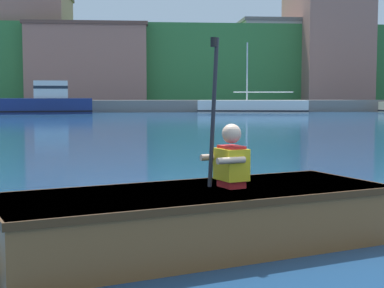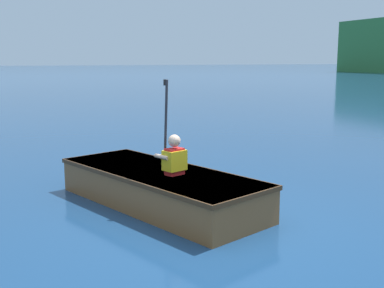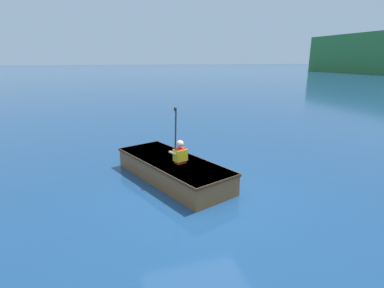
# 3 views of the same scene
# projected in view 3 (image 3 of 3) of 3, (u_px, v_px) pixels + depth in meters

# --- Properties ---
(ground_plane) EXTENTS (300.00, 300.00, 0.00)m
(ground_plane) POSITION_uv_depth(u_px,v_px,m) (204.00, 202.00, 6.22)
(ground_plane) COLOR navy
(rowboat_foreground) EXTENTS (3.59, 2.37, 0.51)m
(rowboat_foreground) POSITION_uv_depth(u_px,v_px,m) (171.00, 168.00, 7.35)
(rowboat_foreground) COLOR brown
(rowboat_foreground) RESTS_ON ground
(person_paddler) EXTENTS (0.42, 0.43, 1.29)m
(person_paddler) POSITION_uv_depth(u_px,v_px,m) (180.00, 153.00, 6.93)
(person_paddler) COLOR red
(person_paddler) RESTS_ON rowboat_foreground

